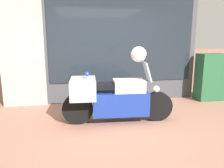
{
  "coord_description": "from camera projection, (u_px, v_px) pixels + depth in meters",
  "views": [
    {
      "loc": [
        -0.82,
        -3.89,
        1.68
      ],
      "look_at": [
        0.02,
        0.77,
        0.69
      ],
      "focal_mm": 35.0,
      "sensor_mm": 36.0,
      "label": 1
    }
  ],
  "objects": [
    {
      "name": "ground_plane",
      "position": [
        118.0,
        127.0,
        4.24
      ],
      "size": [
        60.0,
        60.0,
        0.0
      ],
      "primitive_type": "plane",
      "color": "#9E6B56"
    },
    {
      "name": "shop_building",
      "position": [
        87.0,
        31.0,
        5.71
      ],
      "size": [
        5.13,
        0.55,
        3.75
      ],
      "color": "#424247",
      "rests_on": "ground"
    },
    {
      "name": "window_display",
      "position": [
        119.0,
        82.0,
        6.17
      ],
      "size": [
        3.62,
        0.3,
        2.05
      ],
      "color": "slate",
      "rests_on": "ground"
    },
    {
      "name": "paramedic_motorcycle",
      "position": [
        110.0,
        97.0,
        4.38
      ],
      "size": [
        2.26,
        0.76,
        1.23
      ],
      "rotation": [
        0.0,
        0.0,
        -0.07
      ],
      "color": "black",
      "rests_on": "ground"
    },
    {
      "name": "utility_cabinet",
      "position": [
        210.0,
        77.0,
        6.03
      ],
      "size": [
        0.71,
        0.43,
        1.29
      ],
      "primitive_type": "cube",
      "color": "#235633",
      "rests_on": "ground"
    },
    {
      "name": "white_helmet",
      "position": [
        139.0,
        54.0,
        4.27
      ],
      "size": [
        0.31,
        0.31,
        0.31
      ],
      "primitive_type": "sphere",
      "color": "white",
      "rests_on": "paramedic_motorcycle"
    }
  ]
}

